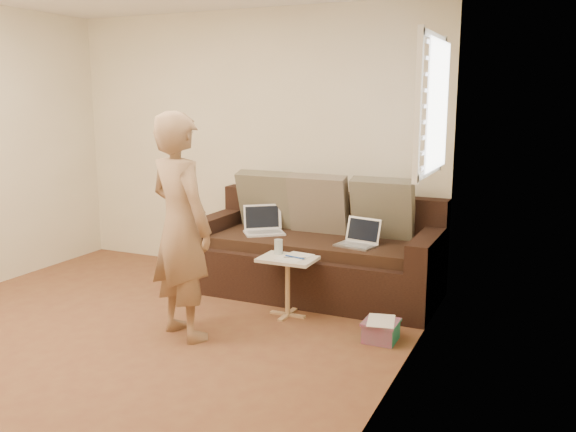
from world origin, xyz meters
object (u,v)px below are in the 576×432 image
(laptop_white, at_px, (264,234))
(person, at_px, (181,226))
(side_table, at_px, (288,287))
(sofa, at_px, (315,248))
(laptop_silver, at_px, (356,246))
(striped_box, at_px, (381,331))
(drinking_glass, at_px, (279,247))

(laptop_white, relative_size, person, 0.21)
(side_table, bearing_deg, person, -127.77)
(person, bearing_deg, side_table, -105.61)
(sofa, height_order, side_table, sofa)
(laptop_silver, bearing_deg, side_table, -119.42)
(side_table, xyz_separation_m, striped_box, (0.84, -0.19, -0.17))
(drinking_glass, bearing_deg, laptop_silver, 36.65)
(person, bearing_deg, laptop_silver, -107.10)
(sofa, distance_m, laptop_silver, 0.46)
(laptop_silver, xyz_separation_m, person, (-0.96, -1.17, 0.32))
(drinking_glass, distance_m, striped_box, 1.10)
(sofa, relative_size, laptop_silver, 6.84)
(side_table, bearing_deg, striped_box, -12.97)
(laptop_white, distance_m, side_table, 0.82)
(person, relative_size, drinking_glass, 13.96)
(person, height_order, drinking_glass, person)
(laptop_white, xyz_separation_m, drinking_glass, (0.39, -0.51, 0.03))
(laptop_silver, distance_m, drinking_glass, 0.67)
(laptop_white, distance_m, person, 1.32)
(drinking_glass, bearing_deg, striped_box, -15.79)
(drinking_glass, relative_size, striped_box, 0.48)
(sofa, bearing_deg, drinking_glass, -101.11)
(sofa, xyz_separation_m, drinking_glass, (-0.11, -0.55, 0.13))
(drinking_glass, bearing_deg, person, -118.60)
(sofa, xyz_separation_m, side_table, (0.01, -0.62, -0.18))
(laptop_silver, distance_m, laptop_white, 0.93)
(laptop_white, xyz_separation_m, person, (-0.04, -1.28, 0.32))
(sofa, height_order, laptop_silver, sofa)
(drinking_glass, xyz_separation_m, striped_box, (0.96, -0.27, -0.47))
(sofa, height_order, striped_box, sofa)
(person, distance_m, side_table, 1.06)
(laptop_silver, bearing_deg, striped_box, -45.90)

